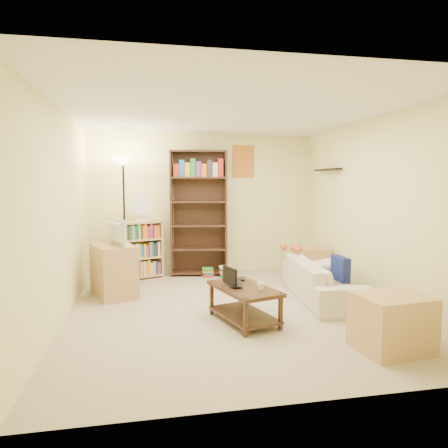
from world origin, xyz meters
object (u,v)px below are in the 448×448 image
at_px(sofa, 323,280).
at_px(tabby_cat, 294,248).
at_px(television, 113,232).
at_px(end_cabinet, 392,323).
at_px(floor_lamp, 123,182).
at_px(side_table, 313,264).
at_px(desk_fan, 142,208).
at_px(tv_stand, 114,271).
at_px(coffee_table, 244,299).
at_px(laptop, 240,284).
at_px(tall_bookshelf, 199,210).
at_px(mug, 261,287).
at_px(short_bookshelf, 139,250).

relative_size(sofa, tabby_cat, 4.47).
xyz_separation_m(television, end_cabinet, (2.81, -2.43, -0.66)).
xyz_separation_m(floor_lamp, side_table, (3.10, -0.38, -1.36)).
xyz_separation_m(desk_fan, floor_lamp, (-0.28, -0.22, 0.42)).
xyz_separation_m(tv_stand, floor_lamp, (0.12, 0.79, 1.26)).
bearing_deg(sofa, coffee_table, 124.07).
bearing_deg(tv_stand, coffee_table, -63.35).
distance_m(laptop, television, 2.09).
relative_size(laptop, desk_fan, 0.87).
xyz_separation_m(tv_stand, tall_bookshelf, (1.37, 1.13, 0.78)).
height_order(sofa, mug, sofa).
bearing_deg(tabby_cat, sofa, -77.07).
height_order(sofa, floor_lamp, floor_lamp).
xyz_separation_m(mug, television, (-1.73, 1.57, 0.47)).
relative_size(sofa, tall_bookshelf, 0.87).
relative_size(short_bookshelf, desk_fan, 2.16).
relative_size(tv_stand, floor_lamp, 0.36).
height_order(laptop, end_cabinet, end_cabinet).
distance_m(tabby_cat, desk_fan, 2.60).
xyz_separation_m(desk_fan, end_cabinet, (2.42, -3.44, -0.94)).
relative_size(floor_lamp, end_cabinet, 3.13).
bearing_deg(tall_bookshelf, floor_lamp, -157.00).
distance_m(coffee_table, television, 2.21).
xyz_separation_m(sofa, coffee_table, (-1.32, -0.71, 0.00)).
bearing_deg(tv_stand, end_cabinet, -62.96).
bearing_deg(tabby_cat, tv_stand, -178.85).
xyz_separation_m(laptop, mug, (0.18, -0.27, 0.03)).
height_order(laptop, television, television).
distance_m(tv_stand, end_cabinet, 3.72).
bearing_deg(end_cabinet, coffee_table, 139.71).
relative_size(tabby_cat, tv_stand, 0.57).
xyz_separation_m(coffee_table, short_bookshelf, (-1.25, 2.44, 0.22)).
height_order(sofa, side_table, side_table).
height_order(mug, tv_stand, tv_stand).
distance_m(short_bookshelf, desk_fan, 0.73).
distance_m(tall_bookshelf, end_cabinet, 3.94).
bearing_deg(laptop, sofa, -58.44).
bearing_deg(tall_bookshelf, mug, -74.60).
height_order(tv_stand, side_table, tv_stand).
distance_m(tv_stand, desk_fan, 1.37).
bearing_deg(tall_bookshelf, desk_fan, -165.07).
relative_size(television, end_cabinet, 0.96).
height_order(sofa, end_cabinet, end_cabinet).
distance_m(short_bookshelf, side_table, 2.96).
bearing_deg(coffee_table, sofa, 11.86).
bearing_deg(side_table, desk_fan, 168.14).
bearing_deg(side_table, tv_stand, -172.64).
xyz_separation_m(short_bookshelf, end_cabinet, (2.47, -3.48, -0.22)).
bearing_deg(desk_fan, mug, -62.55).
xyz_separation_m(tall_bookshelf, short_bookshelf, (-1.03, -0.08, -0.67)).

